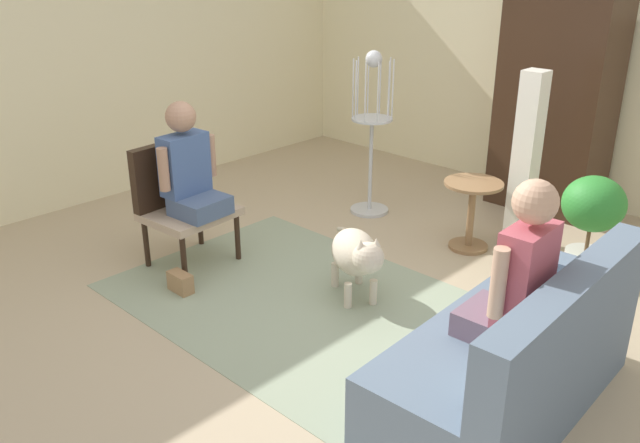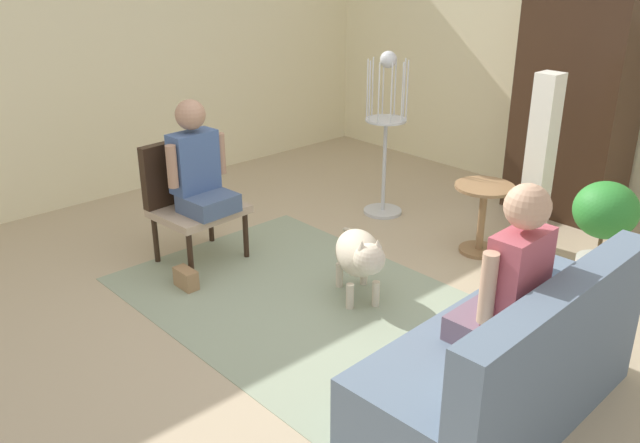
% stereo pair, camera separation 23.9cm
% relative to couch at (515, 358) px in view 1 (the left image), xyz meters
% --- Properties ---
extents(ground_plane, '(7.43, 7.43, 0.00)m').
position_rel_couch_xyz_m(ground_plane, '(-1.56, 0.22, -0.31)').
color(ground_plane, tan).
extents(back_wall, '(6.68, 0.12, 2.84)m').
position_rel_couch_xyz_m(back_wall, '(-1.56, 3.37, 1.11)').
color(back_wall, beige).
rests_on(back_wall, ground).
extents(left_wall, '(0.12, 6.79, 2.84)m').
position_rel_couch_xyz_m(left_wall, '(-4.66, 0.52, 1.11)').
color(left_wall, beige).
rests_on(left_wall, ground).
extents(area_rug, '(2.91, 1.90, 0.01)m').
position_rel_couch_xyz_m(area_rug, '(-1.54, 0.02, -0.31)').
color(area_rug, gray).
rests_on(area_rug, ground).
extents(couch, '(0.88, 1.72, 0.89)m').
position_rel_couch_xyz_m(couch, '(0.00, 0.00, 0.00)').
color(couch, slate).
rests_on(couch, ground).
extents(armchair, '(0.60, 0.69, 0.95)m').
position_rel_couch_xyz_m(armchair, '(-2.86, -0.15, 0.24)').
color(armchair, black).
rests_on(armchair, ground).
extents(person_on_couch, '(0.43, 0.51, 0.92)m').
position_rel_couch_xyz_m(person_on_couch, '(-0.03, -0.02, 0.50)').
color(person_on_couch, '#685465').
extents(person_on_armchair, '(0.46, 0.53, 0.85)m').
position_rel_couch_xyz_m(person_on_armchair, '(-2.71, -0.13, 0.49)').
color(person_on_armchair, '#455879').
extents(round_end_table, '(0.48, 0.48, 0.58)m').
position_rel_couch_xyz_m(round_end_table, '(-1.30, 1.63, 0.04)').
color(round_end_table, olive).
rests_on(round_end_table, ground).
extents(dog, '(0.72, 0.52, 0.58)m').
position_rel_couch_xyz_m(dog, '(-1.41, 0.32, 0.04)').
color(dog, beige).
rests_on(dog, ground).
extents(bird_cage_stand, '(0.37, 0.37, 1.51)m').
position_rel_couch_xyz_m(bird_cage_stand, '(-2.43, 1.68, 0.42)').
color(bird_cage_stand, silver).
rests_on(bird_cage_stand, ground).
extents(potted_plant, '(0.46, 0.46, 0.80)m').
position_rel_couch_xyz_m(potted_plant, '(-0.39, 1.81, 0.19)').
color(potted_plant, beige).
rests_on(potted_plant, ground).
extents(column_lamp, '(0.20, 0.20, 1.46)m').
position_rel_couch_xyz_m(column_lamp, '(-1.08, 2.04, 0.41)').
color(column_lamp, '#4C4742').
rests_on(column_lamp, ground).
extents(armoire_cabinet, '(0.97, 0.56, 2.10)m').
position_rel_couch_xyz_m(armoire_cabinet, '(-1.31, 2.96, 0.74)').
color(armoire_cabinet, '#382316').
rests_on(armoire_cabinet, ground).
extents(handbag, '(0.20, 0.10, 0.15)m').
position_rel_couch_xyz_m(handbag, '(-2.41, -0.50, -0.24)').
color(handbag, '#99724C').
rests_on(handbag, ground).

